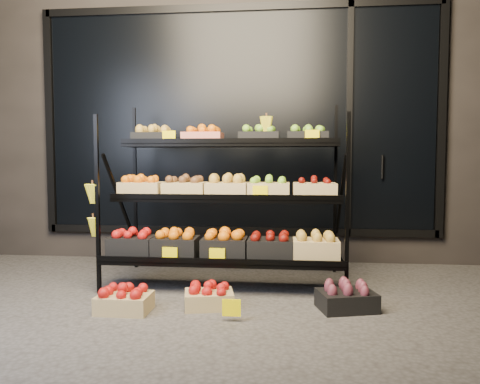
# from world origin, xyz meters

# --- Properties ---
(ground) EXTENTS (24.00, 24.00, 0.00)m
(ground) POSITION_xyz_m (0.00, 0.00, 0.00)
(ground) COLOR #514F4C
(ground) RESTS_ON ground
(building) EXTENTS (6.00, 2.08, 3.50)m
(building) POSITION_xyz_m (0.00, 2.59, 1.75)
(building) COLOR #2D2826
(building) RESTS_ON ground
(display_rack) EXTENTS (2.18, 1.02, 1.66)m
(display_rack) POSITION_xyz_m (-0.01, 0.60, 0.79)
(display_rack) COLOR black
(display_rack) RESTS_ON ground
(tag_floor_b) EXTENTS (0.13, 0.01, 0.12)m
(tag_floor_b) POSITION_xyz_m (0.17, -0.40, 0.06)
(tag_floor_b) COLOR #FFE500
(tag_floor_b) RESTS_ON ground
(floor_crate_left) EXTENTS (0.39, 0.29, 0.20)m
(floor_crate_left) POSITION_xyz_m (-0.65, -0.26, 0.09)
(floor_crate_left) COLOR tan
(floor_crate_left) RESTS_ON ground
(floor_crate_midright) EXTENTS (0.41, 0.34, 0.19)m
(floor_crate_midright) POSITION_xyz_m (-0.04, -0.10, 0.09)
(floor_crate_midright) COLOR tan
(floor_crate_midright) RESTS_ON ground
(floor_crate_right) EXTENTS (0.47, 0.40, 0.20)m
(floor_crate_right) POSITION_xyz_m (1.00, -0.05, 0.10)
(floor_crate_right) COLOR black
(floor_crate_right) RESTS_ON ground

